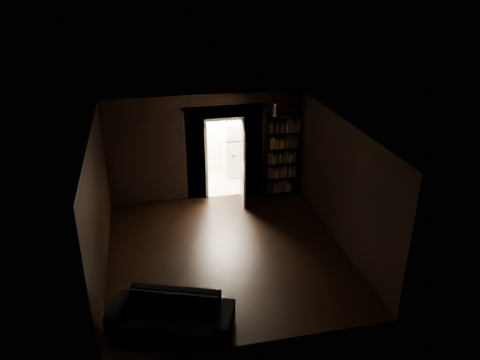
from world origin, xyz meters
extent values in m
plane|color=black|center=(0.00, 0.00, 0.00)|extent=(5.50, 5.50, 0.00)
cube|color=black|center=(-1.23, 2.80, 1.40)|extent=(2.55, 0.10, 2.80)
cube|color=black|center=(1.73, 2.80, 1.40)|extent=(1.55, 0.10, 2.80)
cube|color=black|center=(0.50, 2.80, 2.45)|extent=(0.90, 0.10, 0.70)
cube|color=black|center=(-2.50, 0.00, 1.40)|extent=(0.02, 5.50, 2.80)
cube|color=black|center=(2.50, 0.00, 1.40)|extent=(0.02, 5.50, 2.80)
cube|color=black|center=(0.00, -2.75, 1.40)|extent=(5.00, 0.02, 2.80)
cube|color=beige|center=(0.00, 0.00, 2.80)|extent=(5.00, 5.50, 0.02)
cube|color=silver|center=(0.50, 2.74, 1.05)|extent=(1.04, 0.06, 2.17)
cube|color=beige|center=(0.50, 3.65, -0.05)|extent=(2.20, 1.80, 0.10)
cube|color=white|center=(0.50, 4.50, 1.20)|extent=(2.20, 0.10, 2.40)
cube|color=white|center=(-0.55, 3.65, 1.20)|extent=(0.10, 1.60, 2.40)
cube|color=white|center=(1.55, 3.65, 1.20)|extent=(0.10, 1.60, 2.40)
cube|color=white|center=(0.50, 3.65, 2.45)|extent=(2.20, 1.80, 0.10)
cube|color=#BC6573|center=(0.50, 4.44, 2.22)|extent=(2.00, 0.04, 0.26)
imported|color=black|center=(-1.34, -2.10, 0.40)|extent=(2.25, 1.56, 0.80)
cube|color=black|center=(2.00, 2.59, 1.10)|extent=(0.93, 0.41, 2.20)
cube|color=white|center=(1.10, 4.11, 0.82)|extent=(0.76, 0.70, 1.65)
cube|color=silver|center=(0.90, 2.31, 1.02)|extent=(0.18, 0.85, 2.05)
cube|color=white|center=(1.76, 2.53, 2.36)|extent=(0.12, 0.12, 0.33)
cube|color=black|center=(1.04, 3.98, 1.77)|extent=(0.60, 0.13, 0.24)
camera|label=1|loc=(-1.55, -8.42, 5.59)|focal=35.00mm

